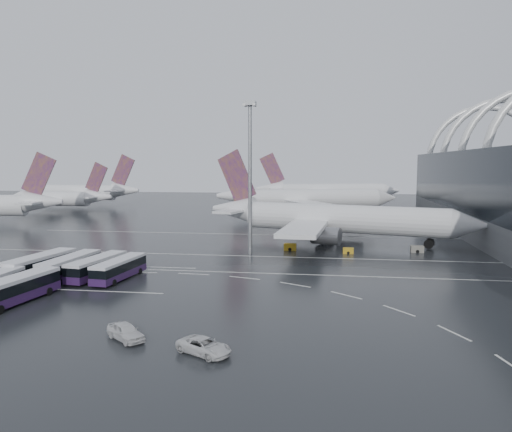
# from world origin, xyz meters

# --- Properties ---
(ground) EXTENTS (420.00, 420.00, 0.00)m
(ground) POSITION_xyz_m (0.00, 0.00, 0.00)
(ground) COLOR black
(ground) RESTS_ON ground
(lane_marking_near) EXTENTS (120.00, 0.25, 0.01)m
(lane_marking_near) POSITION_xyz_m (0.00, -2.00, 0.01)
(lane_marking_near) COLOR silver
(lane_marking_near) RESTS_ON ground
(lane_marking_mid) EXTENTS (120.00, 0.25, 0.01)m
(lane_marking_mid) POSITION_xyz_m (0.00, 12.00, 0.01)
(lane_marking_mid) COLOR silver
(lane_marking_mid) RESTS_ON ground
(lane_marking_far) EXTENTS (120.00, 0.25, 0.01)m
(lane_marking_far) POSITION_xyz_m (0.00, 40.00, 0.01)
(lane_marking_far) COLOR silver
(lane_marking_far) RESTS_ON ground
(bus_bay_line_south) EXTENTS (28.00, 0.25, 0.01)m
(bus_bay_line_south) POSITION_xyz_m (-24.00, -16.00, 0.01)
(bus_bay_line_south) COLOR silver
(bus_bay_line_south) RESTS_ON ground
(bus_bay_line_north) EXTENTS (28.00, 0.25, 0.01)m
(bus_bay_line_north) POSITION_xyz_m (-24.00, 0.00, 0.01)
(bus_bay_line_north) COLOR silver
(bus_bay_line_north) RESTS_ON ground
(airliner_main) EXTENTS (58.79, 50.90, 20.29)m
(airliner_main) POSITION_xyz_m (11.59, 30.55, 5.08)
(airliner_main) COLOR white
(airliner_main) RESTS_ON ground
(airliner_gate_b) EXTENTS (59.88, 53.03, 20.99)m
(airliner_gate_b) POSITION_xyz_m (3.14, 88.54, 5.25)
(airliner_gate_b) COLOR white
(airliner_gate_b) RESTS_ON ground
(airliner_gate_c) EXTENTS (59.93, 54.39, 21.48)m
(airliner_gate_c) POSITION_xyz_m (9.85, 131.70, 5.37)
(airliner_gate_c) COLOR white
(airliner_gate_c) RESTS_ON ground
(jet_remote_mid) EXTENTS (40.28, 32.41, 17.59)m
(jet_remote_mid) POSITION_xyz_m (-83.08, 87.35, 4.54)
(jet_remote_mid) COLOR white
(jet_remote_mid) RESTS_ON ground
(jet_remote_far) EXTENTS (47.49, 38.21, 20.74)m
(jet_remote_far) POSITION_xyz_m (-86.31, 111.99, 5.35)
(jet_remote_far) COLOR white
(jet_remote_far) RESTS_ON ground
(bus_row_near_a) EXTENTS (4.69, 14.11, 3.41)m
(bus_row_near_a) POSITION_xyz_m (-31.25, -9.83, 1.87)
(bus_row_near_a) COLOR #28143E
(bus_row_near_a) RESTS_ON ground
(bus_row_near_b) EXTENTS (3.78, 13.18, 3.21)m
(bus_row_near_b) POSITION_xyz_m (-26.80, -9.13, 1.76)
(bus_row_near_b) COLOR #28143E
(bus_row_near_b) RESTS_ON ground
(bus_row_near_c) EXTENTS (4.41, 12.75, 3.08)m
(bus_row_near_c) POSITION_xyz_m (-22.80, -8.58, 1.69)
(bus_row_near_c) COLOR #28143E
(bus_row_near_c) RESTS_ON ground
(bus_row_near_d) EXTENTS (3.90, 12.33, 2.98)m
(bus_row_near_d) POSITION_xyz_m (-19.05, -9.11, 1.64)
(bus_row_near_d) COLOR #28143E
(bus_row_near_d) RESTS_ON ground
(bus_row_far_b) EXTENTS (4.45, 13.45, 3.25)m
(bus_row_far_b) POSITION_xyz_m (-26.26, -22.96, 1.79)
(bus_row_far_b) COLOR #28143E
(bus_row_far_b) RESTS_ON ground
(van_curve_a) EXTENTS (5.81, 4.65, 1.47)m
(van_curve_a) POSITION_xyz_m (0.47, -35.55, 0.73)
(van_curve_a) COLOR silver
(van_curve_a) RESTS_ON ground
(van_curve_b) EXTENTS (5.00, 4.58, 1.65)m
(van_curve_b) POSITION_xyz_m (-7.92, -33.12, 0.83)
(van_curve_b) COLOR silver
(van_curve_b) RESTS_ON ground
(floodlight_mast) EXTENTS (2.17, 2.17, 28.27)m
(floodlight_mast) POSITION_xyz_m (-3.23, 13.86, 17.78)
(floodlight_mast) COLOR gray
(floodlight_mast) RESTS_ON ground
(gse_cart_belly_a) EXTENTS (1.96, 1.16, 1.07)m
(gse_cart_belly_a) POSITION_xyz_m (15.06, 17.33, 0.54)
(gse_cart_belly_a) COLOR #BE9019
(gse_cart_belly_a) RESTS_ON ground
(gse_cart_belly_c) EXTENTS (2.42, 1.43, 1.32)m
(gse_cart_belly_c) POSITION_xyz_m (3.88, 19.33, 0.66)
(gse_cart_belly_c) COLOR #BE9019
(gse_cart_belly_c) RESTS_ON ground
(gse_cart_belly_d) EXTENTS (2.39, 1.41, 1.30)m
(gse_cart_belly_d) POSITION_xyz_m (28.17, 20.42, 0.65)
(gse_cart_belly_d) COLOR slate
(gse_cart_belly_d) RESTS_ON ground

